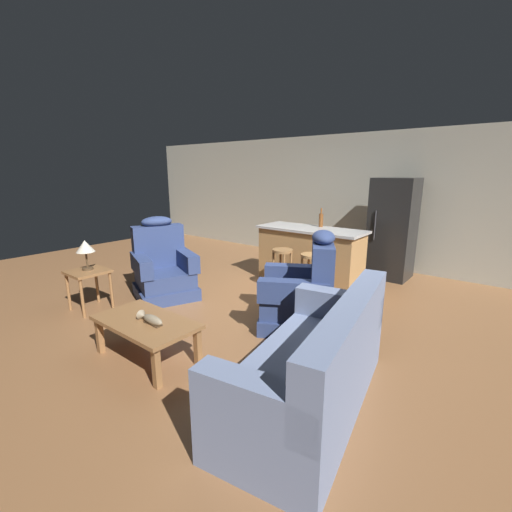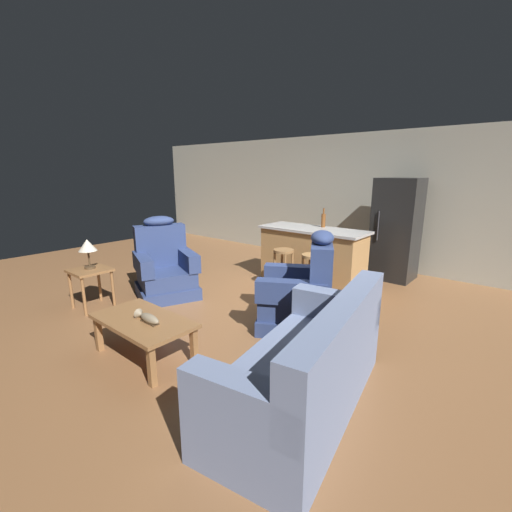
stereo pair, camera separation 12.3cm
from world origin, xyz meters
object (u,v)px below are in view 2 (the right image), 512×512
Objects in this scene: recliner_near_island at (301,293)px; end_table at (90,276)px; table_lamp at (88,247)px; refrigerator at (396,229)px; bottle_tall_green at (323,220)px; recliner_near_lamp at (165,268)px; coffee_table at (143,324)px; fish_figurine at (148,318)px; kitchen_island at (312,256)px; bar_stool_left at (283,262)px; couch at (308,368)px; bar_stool_right at (312,268)px.

end_table is at bearing -1.35° from recliner_near_island.
end_table is 0.41m from table_lamp.
refrigerator reaches higher than bottle_tall_green.
recliner_near_lamp is at bearing 68.97° from table_lamp.
coffee_table is 1.85m from table_lamp.
kitchen_island reaches higher than fish_figurine.
coffee_table is at bearing 33.73° from recliner_near_island.
recliner_near_lamp reaches higher than bar_stool_left.
fish_figurine is 0.19× the size of kitchen_island.
refrigerator reaches higher than bar_stool_left.
coffee_table is at bearing 4.08° from couch.
kitchen_island reaches higher than bar_stool_right.
bar_stool_left is 2.17m from refrigerator.
recliner_near_island is at bearing -67.81° from bottle_tall_green.
bottle_tall_green is (1.83, 3.13, 0.61)m from end_table.
bar_stool_left is 1.06m from bottle_tall_green.
bar_stool_left and bar_stool_right have the same top height.
recliner_near_lamp is (-3.07, 0.83, 0.08)m from couch.
end_table is 3.68m from bottle_tall_green.
kitchen_island reaches higher than couch.
coffee_table is 1.87m from recliner_near_lamp.
recliner_near_island reaches higher than coffee_table.
bottle_tall_green is at bearing 78.17° from recliner_near_lamp.
coffee_table is 4.52m from refrigerator.
bar_stool_left is (-0.14, -0.63, -0.01)m from kitchen_island.
recliner_near_island is 2.78m from refrigerator.
bar_stool_right is at bearing -69.51° from bottle_tall_green.
bottle_tall_green reaches higher than table_lamp.
recliner_near_island is 2.95m from table_lamp.
table_lamp is (-0.03, 0.02, 0.41)m from end_table.
bottle_tall_green is (0.00, 3.41, 0.61)m from fish_figurine.
bottle_tall_green is (0.06, 0.22, 0.59)m from kitchen_island.
fish_figurine is 2.57m from bar_stool_left.
refrigerator reaches higher than coffee_table.
couch is 1.50m from recliner_near_island.
couch is 3.18m from recliner_near_lamp.
coffee_table is 1.62× the size of bar_stool_left.
kitchen_island is (1.80, 2.89, -0.39)m from table_lamp.
bar_stool_right is (-1.25, 2.13, 0.13)m from couch.
table_lamp is (-2.58, -1.35, 0.45)m from recliner_near_island.
couch is at bearing -62.25° from bottle_tall_green.
recliner_near_lamp is at bearing -134.80° from bar_stool_left.
bar_stool_left is at bearing 68.12° from recliner_near_lamp.
recliner_near_island is at bearing 28.32° from end_table.
fish_figurine is at bearing -97.18° from bar_stool_right.
refrigerator is (1.00, 4.38, 0.52)m from coffee_table.
end_table is 2.80m from bar_stool_left.
kitchen_island is 2.65× the size of bar_stool_left.
fish_figurine is 0.28× the size of recliner_near_island.
table_lamp is at bearing -120.91° from bottle_tall_green.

